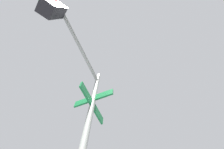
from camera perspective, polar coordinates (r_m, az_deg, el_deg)
traffic_signal_near at (r=2.65m, az=-17.78°, el=2.65°), size 2.42×1.73×5.36m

